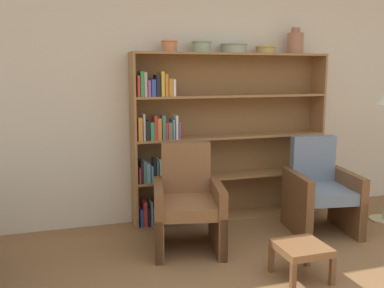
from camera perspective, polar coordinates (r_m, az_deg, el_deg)
name	(u,v)px	position (r m, az deg, el deg)	size (l,w,h in m)	color
wall_back	(228,98)	(5.01, 4.77, 6.18)	(12.00, 0.06, 2.75)	beige
bookshelf	(213,140)	(4.82, 2.81, 0.53)	(2.25, 0.30, 1.88)	olive
bowl_olive	(169,45)	(4.59, -3.04, 12.99)	(0.17, 0.17, 0.12)	#C67547
bowl_sage	(201,46)	(4.69, 1.27, 12.95)	(0.22, 0.22, 0.12)	gray
bowl_terracotta	(234,47)	(4.83, 5.63, 12.69)	(0.30, 0.30, 0.11)	gray
bowl_copper	(266,49)	(4.99, 9.79, 12.38)	(0.23, 0.23, 0.09)	tan
vase_tall	(295,42)	(5.17, 13.60, 13.02)	(0.19, 0.19, 0.29)	#A36647
armchair_leather	(188,204)	(4.12, -0.57, -8.01)	(0.77, 0.80, 0.99)	brown
armchair_cushioned	(320,191)	(4.74, 16.70, -6.06)	(0.74, 0.77, 0.99)	brown
footstool	(301,250)	(3.69, 14.39, -13.56)	(0.39, 0.39, 0.29)	brown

